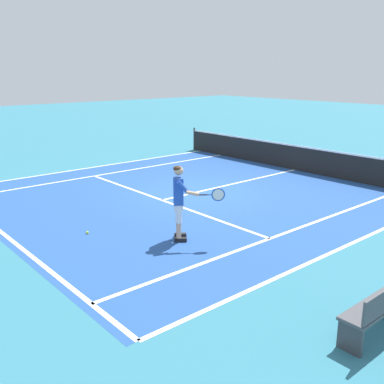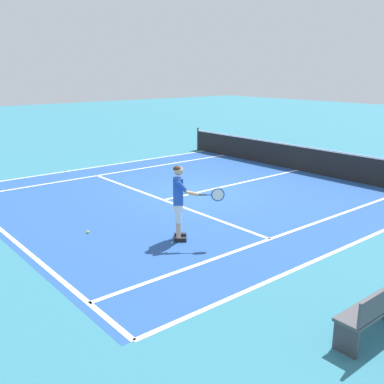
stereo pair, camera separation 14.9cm
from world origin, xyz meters
name	(u,v)px [view 1 (the left image)]	position (x,y,z in m)	size (l,w,h in m)	color
ground_plane	(198,192)	(0.00, 0.00, 0.00)	(80.00, 80.00, 0.00)	teal
court_inner_surface	(186,195)	(0.00, -0.48, 0.00)	(10.98, 11.34, 0.00)	#234C93
line_baseline	(6,236)	(0.00, -5.95, 0.00)	(10.98, 0.10, 0.01)	white
line_service	(162,200)	(0.00, -1.41, 0.00)	(8.23, 0.10, 0.01)	white
line_centre_service	(237,183)	(0.00, 1.79, 0.00)	(0.10, 6.40, 0.01)	white
line_singles_left	(116,172)	(-4.12, -0.48, 0.00)	(0.10, 10.94, 0.01)	white
line_singles_right	(295,229)	(4.12, -0.48, 0.00)	(0.10, 10.94, 0.01)	white
line_doubles_left	(98,166)	(-5.49, -0.48, 0.00)	(0.10, 10.94, 0.01)	white
line_doubles_right	(346,246)	(5.49, -0.48, 0.00)	(0.10, 10.94, 0.01)	white
tennis_net	(295,157)	(0.00, 4.99, 0.50)	(11.96, 0.08, 1.07)	#333338
tennis_player	(180,198)	(2.81, -3.00, 0.99)	(1.11, 0.83, 1.71)	black
tennis_ball_near_feet	(87,233)	(1.11, -4.44, 0.03)	(0.07, 0.07, 0.07)	#CCE02D
courtside_bench	(379,308)	(7.63, -3.24, 0.45)	(0.40, 1.40, 0.85)	#47474C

